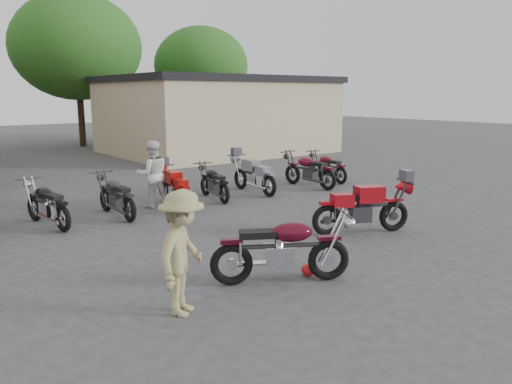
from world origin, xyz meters
TOP-DOWN VIEW (x-y plane):
  - ground at (0.00, 0.00)m, footprint 90.00×90.00m
  - stucco_building at (8.50, 15.00)m, footprint 10.00×8.00m
  - tree_2 at (4.00, 22.00)m, footprint 7.04×7.04m
  - tree_3 at (12.00, 22.00)m, footprint 6.08×6.08m
  - vintage_motorcycle at (-0.72, -0.82)m, footprint 2.21×1.68m
  - sportbike at (2.49, 0.29)m, footprint 2.23×1.50m
  - helmet at (-0.20, -0.85)m, footprint 0.31×0.31m
  - person_light at (0.10, 5.34)m, footprint 0.99×0.86m
  - person_tan at (-2.53, -0.84)m, footprint 1.27×1.19m
  - row_bike_2 at (-2.66, 5.05)m, footprint 0.94×2.01m
  - row_bike_3 at (-1.07, 4.97)m, footprint 0.65×1.93m
  - row_bike_4 at (0.56, 4.99)m, footprint 0.94×2.03m
  - row_bike_5 at (1.90, 5.19)m, footprint 0.90×1.89m
  - row_bike_6 at (3.37, 5.26)m, footprint 0.77×2.08m
  - row_bike_7 at (5.34, 4.93)m, footprint 0.82×2.11m
  - row_bike_8 at (6.61, 5.32)m, footprint 0.85×1.92m

SIDE VIEW (x-z plane):
  - ground at x=0.00m, z-range 0.00..0.00m
  - helmet at x=-0.20m, z-range 0.00..0.22m
  - row_bike_5 at x=1.90m, z-range 0.00..1.05m
  - row_bike_8 at x=6.61m, z-range 0.00..1.07m
  - row_bike_3 at x=-1.07m, z-range 0.00..1.12m
  - row_bike_2 at x=-2.66m, z-range 0.00..1.12m
  - row_bike_4 at x=0.56m, z-range 0.00..1.13m
  - row_bike_6 at x=3.37m, z-range 0.00..1.19m
  - row_bike_7 at x=5.34m, z-range 0.00..1.20m
  - sportbike at x=2.49m, z-range 0.00..1.23m
  - vintage_motorcycle at x=-0.72m, z-range 0.00..1.24m
  - person_tan at x=-2.53m, z-range 0.00..1.72m
  - person_light at x=0.10m, z-range 0.00..1.76m
  - stucco_building at x=8.50m, z-range 0.00..3.50m
  - tree_3 at x=12.00m, z-range 0.00..7.60m
  - tree_2 at x=4.00m, z-range 0.00..8.80m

